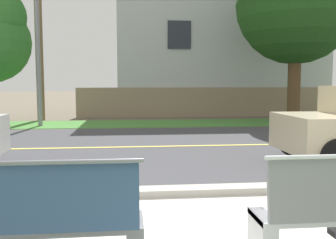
# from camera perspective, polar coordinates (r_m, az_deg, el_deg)

# --- Properties ---
(ground_plane) EXTENTS (140.00, 140.00, 0.00)m
(ground_plane) POSITION_cam_1_polar(r_m,az_deg,el_deg) (10.98, -2.80, -2.85)
(ground_plane) COLOR #665B4C
(curb_edge) EXTENTS (44.00, 0.30, 0.11)m
(curb_edge) POSITION_cam_1_polar(r_m,az_deg,el_deg) (5.45, 0.56, -10.84)
(curb_edge) COLOR #ADA89E
(curb_edge) RESTS_ON ground_plane
(street_asphalt) EXTENTS (52.00, 8.00, 0.01)m
(street_asphalt) POSITION_cam_1_polar(r_m,az_deg,el_deg) (9.50, -2.30, -4.13)
(street_asphalt) COLOR #424247
(street_asphalt) RESTS_ON ground_plane
(road_centre_line) EXTENTS (48.00, 0.14, 0.01)m
(road_centre_line) POSITION_cam_1_polar(r_m,az_deg,el_deg) (9.50, -2.30, -4.10)
(road_centre_line) COLOR #E0CC4C
(road_centre_line) RESTS_ON ground_plane
(far_verge_grass) EXTENTS (48.00, 2.80, 0.02)m
(far_verge_grass) POSITION_cam_1_polar(r_m,az_deg,el_deg) (14.96, -3.66, -0.61)
(far_verge_grass) COLOR #478438
(far_verge_grass) RESTS_ON ground_plane
(bench_left) EXTENTS (1.78, 0.48, 1.01)m
(bench_left) POSITION_cam_1_polar(r_m,az_deg,el_deg) (3.31, -19.90, -14.82)
(bench_left) COLOR slate
(bench_left) RESTS_ON ground_plane
(streetlamp) EXTENTS (0.24, 2.10, 7.10)m
(streetlamp) POSITION_cam_1_polar(r_m,az_deg,el_deg) (15.23, -19.02, 14.50)
(streetlamp) COLOR gray
(streetlamp) RESTS_ON ground_plane
(garden_wall) EXTENTS (13.00, 0.36, 1.40)m
(garden_wall) POSITION_cam_1_polar(r_m,az_deg,el_deg) (18.31, 6.93, 2.64)
(garden_wall) COLOR gray
(garden_wall) RESTS_ON ground_plane
(house_across_street) EXTENTS (11.42, 6.91, 7.63)m
(house_across_street) POSITION_cam_1_polar(r_m,az_deg,el_deg) (21.68, 6.92, 11.43)
(house_across_street) COLOR #B7BCC1
(house_across_street) RESTS_ON ground_plane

